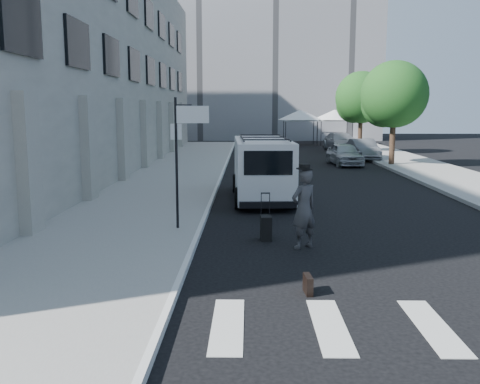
{
  "coord_description": "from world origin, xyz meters",
  "views": [
    {
      "loc": [
        -0.68,
        -10.96,
        3.38
      ],
      "look_at": [
        -0.89,
        2.19,
        1.3
      ],
      "focal_mm": 40.0,
      "sensor_mm": 36.0,
      "label": 1
    }
  ],
  "objects_px": {
    "suitcase": "(266,228)",
    "briefcase": "(308,284)",
    "parked_car_a": "(345,154)",
    "parked_car_b": "(363,150)",
    "businessman": "(304,209)",
    "parked_car_c": "(341,142)",
    "cargo_van": "(262,168)"
  },
  "relations": [
    {
      "from": "briefcase",
      "to": "businessman",
      "type": "bearing_deg",
      "value": 81.53
    },
    {
      "from": "parked_car_b",
      "to": "parked_car_c",
      "type": "bearing_deg",
      "value": 89.78
    },
    {
      "from": "parked_car_a",
      "to": "businessman",
      "type": "bearing_deg",
      "value": -108.07
    },
    {
      "from": "businessman",
      "to": "parked_car_a",
      "type": "distance_m",
      "value": 19.44
    },
    {
      "from": "suitcase",
      "to": "cargo_van",
      "type": "height_order",
      "value": "cargo_van"
    },
    {
      "from": "businessman",
      "to": "parked_car_a",
      "type": "relative_size",
      "value": 0.5
    },
    {
      "from": "businessman",
      "to": "parked_car_b",
      "type": "distance_m",
      "value": 23.15
    },
    {
      "from": "parked_car_c",
      "to": "parked_car_a",
      "type": "bearing_deg",
      "value": -104.58
    },
    {
      "from": "suitcase",
      "to": "businessman",
      "type": "bearing_deg",
      "value": -45.09
    },
    {
      "from": "parked_car_b",
      "to": "parked_car_c",
      "type": "xyz_separation_m",
      "value": [
        -0.26,
        7.0,
        0.05
      ]
    },
    {
      "from": "businessman",
      "to": "briefcase",
      "type": "bearing_deg",
      "value": 51.55
    },
    {
      "from": "suitcase",
      "to": "cargo_van",
      "type": "distance_m",
      "value": 6.28
    },
    {
      "from": "parked_car_a",
      "to": "parked_car_c",
      "type": "xyz_separation_m",
      "value": [
        1.54,
        10.37,
        0.06
      ]
    },
    {
      "from": "briefcase",
      "to": "suitcase",
      "type": "distance_m",
      "value": 4.06
    },
    {
      "from": "briefcase",
      "to": "parked_car_b",
      "type": "distance_m",
      "value": 26.33
    },
    {
      "from": "briefcase",
      "to": "cargo_van",
      "type": "xyz_separation_m",
      "value": [
        -0.6,
        10.23,
        0.99
      ]
    },
    {
      "from": "parked_car_a",
      "to": "parked_car_b",
      "type": "bearing_deg",
      "value": 56.72
    },
    {
      "from": "businessman",
      "to": "suitcase",
      "type": "xyz_separation_m",
      "value": [
        -0.88,
        0.78,
        -0.65
      ]
    },
    {
      "from": "suitcase",
      "to": "briefcase",
      "type": "bearing_deg",
      "value": -84.53
    },
    {
      "from": "parked_car_c",
      "to": "parked_car_b",
      "type": "bearing_deg",
      "value": -94.0
    },
    {
      "from": "parked_car_b",
      "to": "parked_car_c",
      "type": "distance_m",
      "value": 7.01
    },
    {
      "from": "businessman",
      "to": "cargo_van",
      "type": "distance_m",
      "value": 7.05
    },
    {
      "from": "suitcase",
      "to": "parked_car_a",
      "type": "height_order",
      "value": "parked_car_a"
    },
    {
      "from": "suitcase",
      "to": "parked_car_a",
      "type": "xyz_separation_m",
      "value": [
        5.23,
        18.17,
        0.34
      ]
    },
    {
      "from": "cargo_van",
      "to": "suitcase",
      "type": "bearing_deg",
      "value": -93.0
    },
    {
      "from": "parked_car_a",
      "to": "parked_car_b",
      "type": "relative_size",
      "value": 0.95
    },
    {
      "from": "briefcase",
      "to": "parked_car_c",
      "type": "relative_size",
      "value": 0.09
    },
    {
      "from": "suitcase",
      "to": "parked_car_c",
      "type": "relative_size",
      "value": 0.24
    },
    {
      "from": "cargo_van",
      "to": "parked_car_c",
      "type": "relative_size",
      "value": 1.2
    },
    {
      "from": "suitcase",
      "to": "parked_car_c",
      "type": "bearing_deg",
      "value": 72.98
    },
    {
      "from": "suitcase",
      "to": "parked_car_a",
      "type": "bearing_deg",
      "value": 70.26
    },
    {
      "from": "briefcase",
      "to": "parked_car_b",
      "type": "height_order",
      "value": "parked_car_b"
    }
  ]
}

